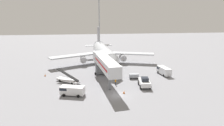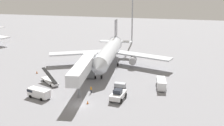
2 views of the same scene
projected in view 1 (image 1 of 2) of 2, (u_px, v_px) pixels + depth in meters
The scene contains 12 objects.
ground_plane at pixel (118, 95), 44.77m from camera, with size 300.00×300.00×0.00m, color gray.
airplane_at_gate at pixel (104, 53), 71.31m from camera, with size 39.00×35.76×13.08m.
jet_bridge at pixel (104, 63), 52.58m from camera, with size 5.49×20.58×7.11m.
pushback_tug at pixel (144, 82), 49.86m from camera, with size 3.30×5.38×2.56m.
belt_loader_truck at pixel (68, 80), 53.23m from camera, with size 6.76×6.01×3.42m.
service_van_near_center at pixel (72, 90), 44.57m from camera, with size 5.77×3.56×2.13m.
service_van_far_left at pixel (164, 70), 60.00m from camera, with size 2.86×5.80×2.37m.
baggage_cart_near_right at pixel (134, 76), 56.46m from camera, with size 2.83×1.66×1.41m.
ground_crew_worker_foreground at pixel (115, 82), 51.27m from camera, with size 0.42×0.42×1.71m.
safety_cone_alpha at pixel (124, 92), 45.78m from camera, with size 0.48×0.48×0.73m.
safety_cone_bravo at pixel (45, 75), 58.76m from camera, with size 0.49×0.49×0.74m.
apron_light_mast at pixel (99, 8), 101.92m from camera, with size 2.40×2.40×31.54m.
Camera 1 is at (-7.11, -41.17, 17.76)m, focal length 31.52 mm.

